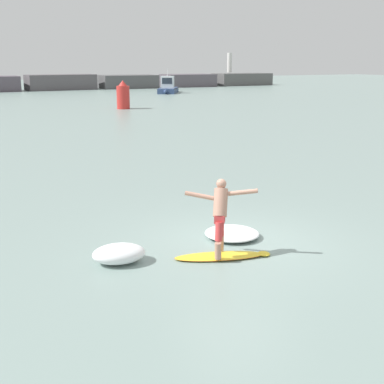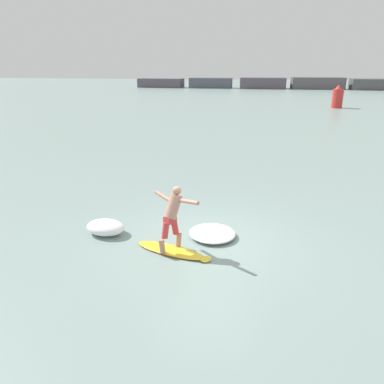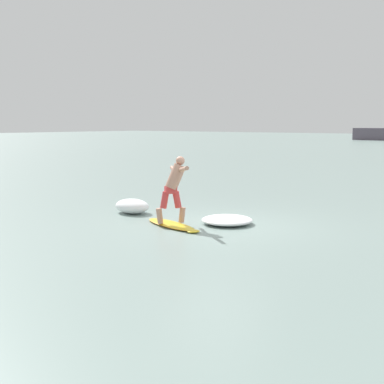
% 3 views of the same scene
% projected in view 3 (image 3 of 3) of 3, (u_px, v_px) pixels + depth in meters
% --- Properties ---
extents(ground_plane, '(200.00, 200.00, 0.00)m').
position_uv_depth(ground_plane, '(216.00, 226.00, 12.27)').
color(ground_plane, gray).
extents(surfboard, '(2.02, 1.10, 0.20)m').
position_uv_depth(surfboard, '(172.00, 225.00, 12.26)').
color(surfboard, yellow).
rests_on(surfboard, ground).
extents(surfer, '(1.25, 0.96, 1.54)m').
position_uv_depth(surfer, '(175.00, 184.00, 12.19)').
color(surfer, tan).
rests_on(surfer, surfboard).
extents(wave_foam_at_tail, '(1.72, 1.72, 0.19)m').
position_uv_depth(wave_foam_at_tail, '(227.00, 220.00, 12.49)').
color(wave_foam_at_tail, white).
rests_on(wave_foam_at_tail, ground).
extents(wave_foam_at_nose, '(1.18, 0.94, 0.38)m').
position_uv_depth(wave_foam_at_nose, '(132.00, 206.00, 13.97)').
color(wave_foam_at_nose, white).
rests_on(wave_foam_at_nose, ground).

